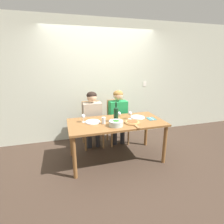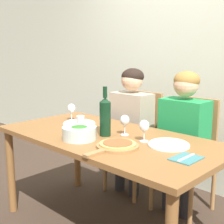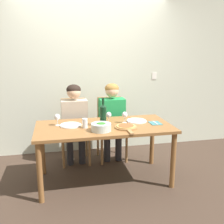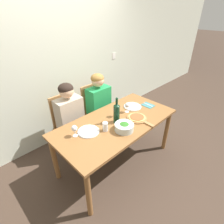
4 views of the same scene
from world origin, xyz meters
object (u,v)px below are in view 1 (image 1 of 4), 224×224
object	(u,v)px
dinner_plate_right	(138,117)
broccoli_bowl	(116,123)
chair_right	(117,120)
wine_glass_left	(83,117)
person_woman	(92,115)
fork_on_napkin	(151,119)
wine_glass_right	(130,114)
pizza_on_board	(133,122)
chair_left	(92,123)
water_tumbler	(104,121)
dinner_plate_left	(93,122)
person_man	(118,113)
wine_glass_centre	(119,114)
wine_bottle	(116,114)

from	to	relation	value
dinner_plate_right	broccoli_bowl	bearing A→B (deg)	-150.19
chair_right	wine_glass_left	xyz separation A→B (m)	(-0.82, -0.62, 0.36)
person_woman	fork_on_napkin	world-z (taller)	person_woman
wine_glass_right	dinner_plate_right	bearing A→B (deg)	12.25
person_woman	pizza_on_board	xyz separation A→B (m)	(0.57, -0.80, 0.05)
chair_left	pizza_on_board	size ratio (longest dim) A/B	2.34
wine_glass_right	water_tumbler	distance (m)	0.55
chair_right	dinner_plate_left	xyz separation A→B (m)	(-0.66, -0.67, 0.26)
person_man	wine_glass_centre	size ratio (longest dim) A/B	7.97
chair_left	dinner_plate_right	bearing A→B (deg)	-39.57
wine_glass_left	chair_right	bearing A→B (deg)	37.11
wine_glass_left	wine_glass_right	distance (m)	0.86
pizza_on_board	wine_glass_right	size ratio (longest dim) A/B	2.74
wine_bottle	wine_glass_centre	size ratio (longest dim) A/B	2.38
chair_right	chair_left	bearing A→B (deg)	180.00
pizza_on_board	fork_on_napkin	bearing A→B (deg)	16.37
dinner_plate_left	person_woman	bearing A→B (deg)	80.61
wine_glass_left	water_tumbler	world-z (taller)	wine_glass_left
wine_glass_right	water_tumbler	bearing A→B (deg)	-168.42
wine_glass_centre	dinner_plate_left	bearing A→B (deg)	-178.04
person_man	fork_on_napkin	size ratio (longest dim) A/B	6.69
person_woman	dinner_plate_left	distance (m)	0.56
water_tumbler	person_woman	bearing A→B (deg)	96.47
person_man	pizza_on_board	bearing A→B (deg)	-89.86
chair_right	water_tumbler	distance (m)	0.98
wine_bottle	broccoli_bowl	bearing A→B (deg)	-107.42
wine_glass_left	wine_glass_right	world-z (taller)	same
broccoli_bowl	dinner_plate_left	bearing A→B (deg)	140.28
broccoli_bowl	pizza_on_board	world-z (taller)	broccoli_bowl
chair_right	water_tumbler	xyz separation A→B (m)	(-0.49, -0.79, 0.31)
wine_bottle	dinner_plate_right	distance (m)	0.51
chair_left	wine_glass_left	world-z (taller)	chair_left
dinner_plate_left	dinner_plate_right	distance (m)	0.88
wine_bottle	wine_glass_right	bearing A→B (deg)	14.13
water_tumbler	pizza_on_board	bearing A→B (deg)	-13.65
person_woman	wine_glass_left	size ratio (longest dim) A/B	7.97
broccoli_bowl	fork_on_napkin	size ratio (longest dim) A/B	1.33
chair_left	dinner_plate_left	world-z (taller)	chair_left
wine_glass_centre	chair_left	bearing A→B (deg)	121.74
chair_right	person_man	world-z (taller)	person_man
chair_left	wine_glass_right	size ratio (longest dim) A/B	6.39
wine_glass_right	fork_on_napkin	distance (m)	0.41
person_woman	broccoli_bowl	size ratio (longest dim) A/B	5.01
chair_left	chair_right	world-z (taller)	same
dinner_plate_left	dinner_plate_right	size ratio (longest dim) A/B	1.00
wine_glass_centre	wine_bottle	bearing A→B (deg)	-130.50
broccoli_bowl	chair_left	bearing A→B (deg)	104.73
wine_glass_right	fork_on_napkin	bearing A→B (deg)	-14.81
chair_left	wine_bottle	xyz separation A→B (m)	(0.31, -0.76, 0.40)
pizza_on_board	wine_bottle	bearing A→B (deg)	149.23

